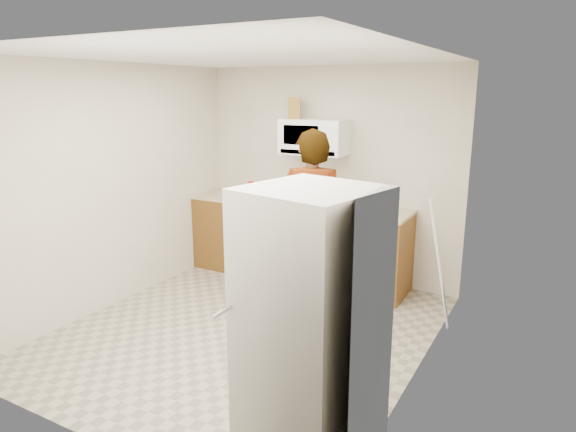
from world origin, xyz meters
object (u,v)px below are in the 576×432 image
Objects in this scene: saucepan at (302,195)px; microwave at (314,137)px; fridge at (311,329)px; person at (311,223)px; gas_range at (308,241)px; kettle at (376,200)px.

microwave is at bearing -4.68° from saucepan.
microwave reaches higher than fridge.
gas_range is at bearing -81.94° from person.
microwave is at bearing 166.30° from kettle.
person is 1.10× the size of fridge.
saucepan is (-0.17, 0.14, 0.52)m from gas_range.
saucepan is at bearing 175.32° from microwave.
microwave reaches higher than kettle.
gas_range is 0.60× the size of person.
kettle is (0.74, 0.08, -0.68)m from microwave.
person reaches higher than fridge.
microwave is at bearing 127.47° from fridge.
fridge is 9.71× the size of kettle.
kettle is at bearing 6.17° from microwave.
kettle is 0.90× the size of saucepan.
fridge is 2.98m from kettle.
gas_range reaches higher than kettle.
microwave is 3.26m from fridge.
fridge is at bearing -97.47° from kettle.
fridge reaches higher than gas_range.
person is 1.08m from saucepan.
fridge is at bearing 95.91° from person.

